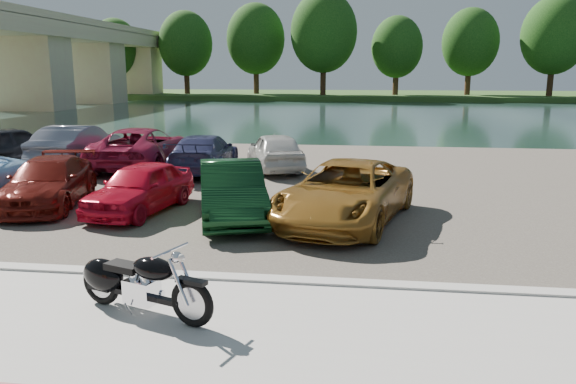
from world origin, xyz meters
name	(u,v)px	position (x,y,z in m)	size (l,w,h in m)	color
ground	(210,339)	(0.00, 0.00, 0.00)	(200.00, 200.00, 0.00)	#595447
promenade	(187,376)	(0.00, -1.00, 0.05)	(60.00, 6.00, 0.10)	#B3B0A9
kerb	(242,280)	(0.00, 2.00, 0.07)	(60.00, 0.30, 0.14)	#B3B0A9
parking_lot	(300,181)	(0.00, 11.00, 0.02)	(60.00, 18.00, 0.04)	#463F38
river	(338,115)	(0.00, 40.00, 0.00)	(120.00, 40.00, 0.00)	#1B312C
far_bank	(348,95)	(0.00, 72.00, 0.30)	(120.00, 24.00, 0.60)	#264318
bridge	(23,48)	(-28.00, 41.02, 5.52)	(7.00, 56.00, 8.55)	tan
far_trees	(384,38)	(4.36, 65.79, 7.49)	(70.25, 10.68, 12.52)	#392315
motorcycle	(133,281)	(-1.26, 0.50, 0.56)	(2.25, 1.07, 1.05)	black
car_3	(48,182)	(-6.15, 6.73, 0.66)	(1.73, 4.25, 1.23)	#5F130D
car_4	(140,188)	(-3.51, 6.39, 0.66)	(1.47, 3.65, 1.24)	red
car_5	(232,191)	(-1.09, 6.02, 0.72)	(1.43, 4.11, 1.35)	black
car_6	(346,192)	(1.60, 6.10, 0.74)	(2.34, 5.07, 1.41)	#956522
car_8	(10,146)	(-10.97, 12.45, 0.79)	(1.77, 4.41, 1.50)	black
car_9	(77,146)	(-8.53, 12.79, 0.80)	(1.61, 4.63, 1.52)	slate
car_10	(141,148)	(-5.99, 12.67, 0.78)	(2.45, 5.31, 1.48)	maroon
car_11	(204,153)	(-3.49, 12.11, 0.70)	(1.85, 4.54, 1.32)	navy
car_12	(275,151)	(-1.09, 12.82, 0.72)	(1.61, 4.00, 1.36)	silver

